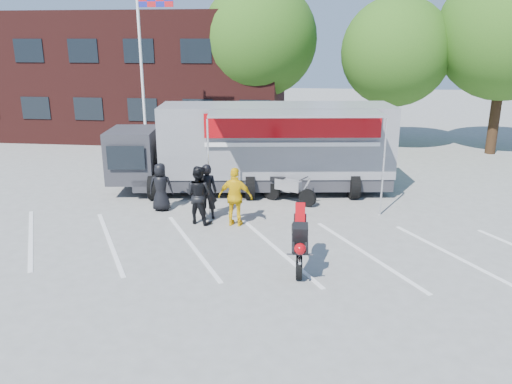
% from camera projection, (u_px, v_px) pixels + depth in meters
% --- Properties ---
extents(ground, '(100.00, 100.00, 0.00)m').
position_uv_depth(ground, '(266.00, 265.00, 12.77)').
color(ground, gray).
rests_on(ground, ground).
extents(parking_bay_lines, '(18.09, 13.33, 0.01)m').
position_uv_depth(parking_bay_lines, '(270.00, 249.00, 13.72)').
color(parking_bay_lines, white).
rests_on(parking_bay_lines, ground).
extents(office_building, '(18.00, 8.00, 7.00)m').
position_uv_depth(office_building, '(131.00, 75.00, 30.00)').
color(office_building, '#3F1714').
rests_on(office_building, ground).
extents(flagpole, '(1.61, 0.12, 8.00)m').
position_uv_depth(flagpole, '(146.00, 51.00, 21.52)').
color(flagpole, white).
rests_on(flagpole, ground).
extents(tree_left, '(6.12, 6.12, 8.64)m').
position_uv_depth(tree_left, '(259.00, 39.00, 26.58)').
color(tree_left, '#382314').
rests_on(tree_left, ground).
extents(tree_mid, '(5.44, 5.44, 7.68)m').
position_uv_depth(tree_mid, '(396.00, 52.00, 25.01)').
color(tree_mid, '#382314').
rests_on(tree_mid, ground).
extents(tree_right, '(6.46, 6.46, 9.12)m').
position_uv_depth(tree_right, '(506.00, 32.00, 23.70)').
color(tree_right, '#382314').
rests_on(tree_right, ground).
extents(transporter_truck, '(10.86, 6.28, 3.27)m').
position_uv_depth(transporter_truck, '(262.00, 191.00, 19.02)').
color(transporter_truck, gray).
rests_on(transporter_truck, ground).
extents(parked_motorcycle, '(2.19, 1.55, 1.10)m').
position_uv_depth(parked_motorcycle, '(289.00, 203.00, 17.61)').
color(parked_motorcycle, '#BBBBC0').
rests_on(parked_motorcycle, ground).
extents(stunt_bike_rider, '(0.87, 1.69, 1.94)m').
position_uv_depth(stunt_bike_rider, '(298.00, 268.00, 12.60)').
color(stunt_bike_rider, black).
rests_on(stunt_bike_rider, ground).
extents(spectator_leather_a, '(0.86, 0.63, 1.63)m').
position_uv_depth(spectator_leather_a, '(161.00, 187.00, 16.64)').
color(spectator_leather_a, black).
rests_on(spectator_leather_a, ground).
extents(spectator_leather_b, '(0.72, 0.53, 1.80)m').
position_uv_depth(spectator_leather_b, '(207.00, 191.00, 15.85)').
color(spectator_leather_b, black).
rests_on(spectator_leather_b, ground).
extents(spectator_leather_c, '(1.07, 0.95, 1.84)m').
position_uv_depth(spectator_leather_c, '(199.00, 195.00, 15.45)').
color(spectator_leather_c, black).
rests_on(spectator_leather_c, ground).
extents(spectator_hivis, '(1.12, 0.56, 1.83)m').
position_uv_depth(spectator_hivis, '(235.00, 197.00, 15.23)').
color(spectator_hivis, yellow).
rests_on(spectator_hivis, ground).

